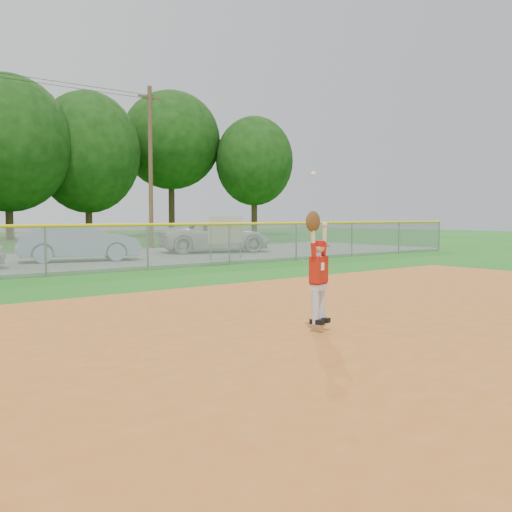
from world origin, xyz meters
The scene contains 7 objects.
ground centered at (0.00, 0.00, 0.00)m, with size 120.00×120.00×0.00m, color #1B6116.
clay_infield centered at (0.00, -3.00, 0.02)m, with size 24.00×16.00×0.04m, color #AF5C1F.
car_blue centered at (2.91, 14.80, 0.78)m, with size 1.60×4.58×1.51m, color #8BACD0.
car_white_b centered at (10.28, 16.07, 0.78)m, with size 2.50×5.43×1.51m, color silver.
sponsor_sign centered at (8.03, 12.11, 1.17)m, with size 1.97×0.42×1.77m.
outfield_fence centered at (0.00, 10.00, 0.88)m, with size 40.06×0.10×1.55m.
ballplayer centered at (0.42, -0.75, 1.00)m, with size 0.56×0.30×2.27m.
Camera 1 is at (-5.65, -6.78, 1.78)m, focal length 40.00 mm.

